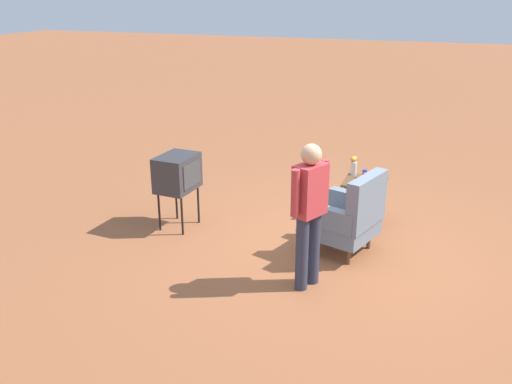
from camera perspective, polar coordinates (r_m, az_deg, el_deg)
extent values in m
plane|color=#A05B38|center=(6.98, 7.92, -6.15)|extent=(60.00, 60.00, 0.00)
cylinder|color=brown|center=(7.30, 8.01, -3.96)|extent=(0.05, 0.05, 0.22)
cylinder|color=brown|center=(6.88, 5.80, -5.44)|extent=(0.05, 0.05, 0.22)
cylinder|color=brown|center=(7.09, 11.75, -5.00)|extent=(0.05, 0.05, 0.22)
cylinder|color=brown|center=(6.65, 9.71, -6.62)|extent=(0.05, 0.05, 0.22)
cube|color=slate|center=(6.89, 8.91, -3.65)|extent=(0.95, 0.95, 0.20)
cube|color=slate|center=(6.59, 11.54, -1.00)|extent=(0.77, 0.37, 0.64)
cube|color=slate|center=(7.06, 10.28, -1.09)|extent=(0.33, 0.70, 0.26)
cube|color=slate|center=(6.54, 7.66, -2.75)|extent=(0.33, 0.70, 0.26)
cylinder|color=black|center=(7.90, 9.90, -0.51)|extent=(0.04, 0.04, 0.63)
cylinder|color=black|center=(7.49, 9.24, -1.67)|extent=(0.04, 0.04, 0.63)
cylinder|color=black|center=(7.85, 13.11, -0.92)|extent=(0.04, 0.04, 0.63)
cylinder|color=black|center=(7.43, 12.62, -2.11)|extent=(0.04, 0.04, 0.63)
cube|color=brown|center=(7.55, 11.39, 1.03)|extent=(0.56, 0.56, 0.03)
cylinder|color=black|center=(7.31, -7.78, -2.49)|extent=(0.03, 0.03, 0.55)
cylinder|color=black|center=(7.66, -6.08, -1.31)|extent=(0.03, 0.03, 0.55)
cylinder|color=black|center=(7.50, -10.13, -2.03)|extent=(0.03, 0.03, 0.55)
cylinder|color=black|center=(7.84, -8.37, -0.91)|extent=(0.03, 0.03, 0.55)
cube|color=#333338|center=(7.40, -8.28, 2.02)|extent=(0.62, 0.47, 0.48)
cube|color=#383D3F|center=(7.28, -6.78, 1.80)|extent=(0.42, 0.04, 0.34)
cylinder|color=#2D3347|center=(6.07, 6.06, -5.83)|extent=(0.14, 0.14, 0.86)
cylinder|color=#2D3347|center=(5.93, 4.84, -6.46)|extent=(0.14, 0.14, 0.86)
cube|color=#BC383D|center=(5.72, 5.70, 0.22)|extent=(0.42, 0.35, 0.56)
cylinder|color=#BC383D|center=(5.89, 7.19, 1.06)|extent=(0.09, 0.09, 0.50)
cylinder|color=#BC383D|center=(5.53, 4.14, -0.12)|extent=(0.09, 0.09, 0.50)
sphere|color=#DBAD84|center=(5.59, 5.84, 3.97)|extent=(0.22, 0.22, 0.22)
cylinder|color=blue|center=(7.65, 11.34, 1.89)|extent=(0.07, 0.07, 0.12)
cylinder|color=red|center=(7.51, 11.41, 1.53)|extent=(0.07, 0.07, 0.12)
cylinder|color=silver|center=(7.76, 10.22, 2.47)|extent=(0.09, 0.09, 0.18)
sphere|color=yellow|center=(7.72, 10.29, 3.46)|extent=(0.07, 0.07, 0.07)
sphere|color=#E04C66|center=(7.75, 10.41, 3.53)|extent=(0.07, 0.07, 0.07)
sphere|color=orange|center=(7.69, 10.13, 3.40)|extent=(0.07, 0.07, 0.07)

